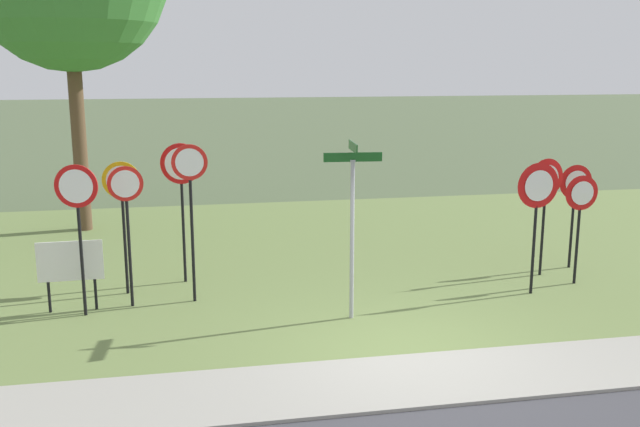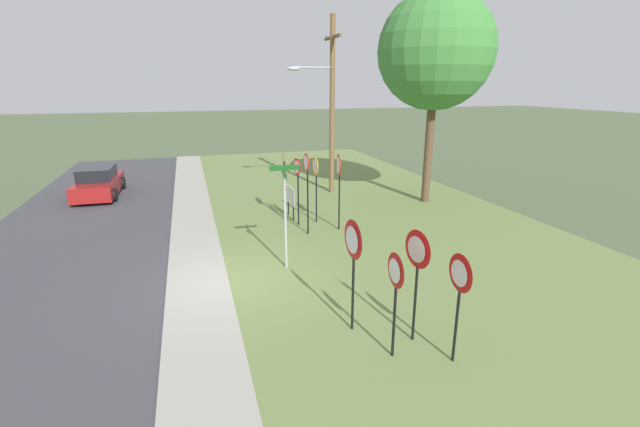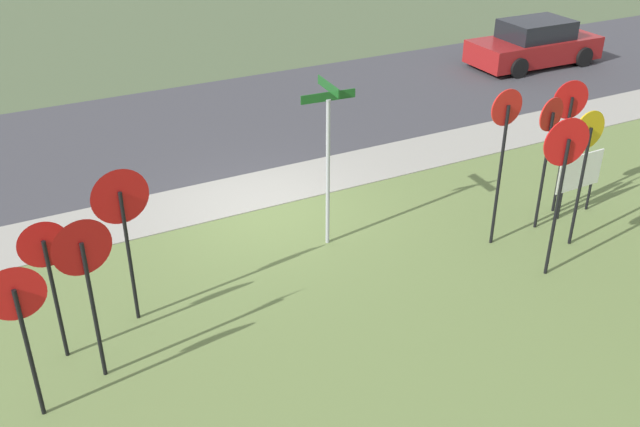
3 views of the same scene
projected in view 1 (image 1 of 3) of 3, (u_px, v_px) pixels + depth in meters
name	position (u px, v px, depth m)	size (l,w,h in m)	color
ground_plane	(408.00, 358.00, 10.44)	(160.00, 160.00, 0.00)	#4C5B3D
sidewalk_strip	(426.00, 379.00, 9.67)	(44.00, 1.60, 0.06)	#99968C
grass_median	(328.00, 252.00, 16.20)	(44.00, 12.00, 0.04)	olive
stop_sign_near_left	(122.00, 199.00, 12.83)	(0.67, 0.09, 2.50)	black
stop_sign_near_right	(191.00, 191.00, 12.36)	(0.63, 0.09, 2.86)	black
stop_sign_far_left	(181.00, 181.00, 13.50)	(0.77, 0.17, 2.75)	black
stop_sign_far_center	(127.00, 208.00, 12.15)	(0.60, 0.13, 2.52)	black
stop_sign_far_right	(78.00, 207.00, 11.67)	(0.71, 0.16, 2.61)	black
yield_sign_near_left	(538.00, 197.00, 12.82)	(0.84, 0.12, 2.48)	black
yield_sign_near_right	(546.00, 189.00, 13.99)	(0.77, 0.15, 2.39)	black
yield_sign_far_left	(581.00, 205.00, 13.48)	(0.68, 0.10, 2.15)	black
yield_sign_far_right	(575.00, 192.00, 14.55)	(0.72, 0.10, 2.19)	black
street_name_post	(352.00, 215.00, 11.60)	(0.96, 0.82, 2.99)	#9EA0A8
notice_board	(70.00, 265.00, 12.14)	(1.10, 0.07, 1.25)	black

